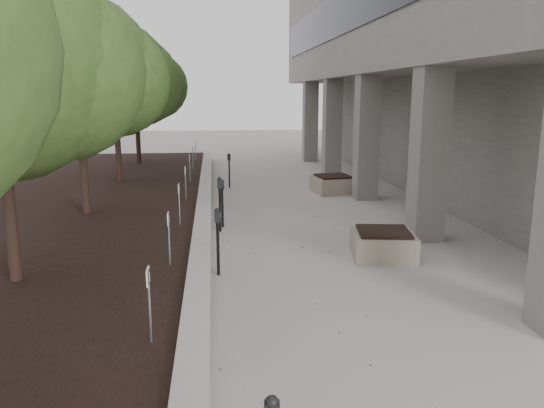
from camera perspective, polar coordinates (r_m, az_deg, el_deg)
ground at (r=6.74m, az=8.12°, el=-18.52°), size 90.00×90.00×0.00m
retaining_wall at (r=14.95m, az=-7.35°, el=-0.39°), size 0.39×26.00×0.50m
planting_bed at (r=15.48m, az=-21.07°, el=-0.87°), size 7.00×26.00×0.40m
crabapple_tree_3 at (r=14.00m, az=-20.18°, el=10.02°), size 4.60×4.00×5.44m
crabapple_tree_4 at (r=18.90m, az=-16.62°, el=10.54°), size 4.60×4.00×5.44m
crabapple_tree_5 at (r=23.84m, az=-14.52°, el=10.82°), size 4.60×4.00×5.44m
parking_sign_2 at (r=6.66m, az=-13.14°, el=-10.67°), size 0.04×0.22×0.96m
parking_sign_3 at (r=9.49m, az=-11.09°, el=-3.75°), size 0.04×0.22×0.96m
parking_sign_4 at (r=12.40m, az=-10.01°, el=-0.04°), size 0.04×0.22×0.96m
parking_sign_5 at (r=15.35m, az=-9.34°, el=2.25°), size 0.04×0.22×0.96m
parking_sign_6 at (r=18.31m, az=-8.89°, el=3.81°), size 0.04×0.22×0.96m
parking_sign_7 at (r=21.28m, az=-8.56°, el=4.93°), size 0.04×0.22×0.96m
parking_sign_8 at (r=24.26m, az=-8.32°, el=5.77°), size 0.04×0.22×0.96m
parking_meter_2 at (r=10.00m, az=-5.89°, el=-4.10°), size 0.13×0.10×1.31m
parking_meter_3 at (r=13.59m, az=-5.39°, el=0.07°), size 0.14×0.11×1.26m
parking_meter_4 at (r=13.17m, az=-5.67°, el=-0.04°), size 0.14×0.10×1.39m
parking_meter_5 at (r=19.42m, az=-4.66°, el=3.65°), size 0.15×0.12×1.27m
planter_front at (r=11.38m, az=11.95°, el=-4.22°), size 1.45×1.45×0.59m
planter_back at (r=18.52m, az=6.65°, el=2.18°), size 1.49×1.49×0.62m
berry_scatter at (r=11.23m, az=1.27°, el=-5.68°), size 3.30×14.10×0.02m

